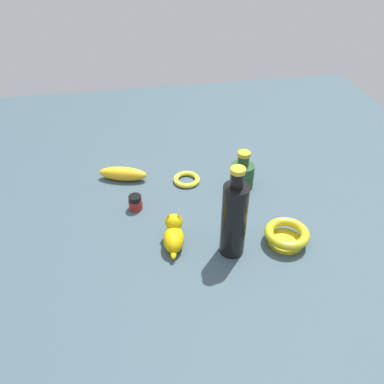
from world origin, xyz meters
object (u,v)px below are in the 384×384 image
bottle_tall (234,218)px  banana (123,174)px  nail_polish_jar (135,202)px  bowl (287,235)px  bangle (187,179)px  bottle_short (242,174)px  cat_figurine (174,234)px

bottle_tall → banana: 0.49m
bottle_tall → nail_polish_jar: size_ratio=5.64×
banana → bowl: 0.58m
bottle_tall → banana: bearing=35.1°
bangle → bottle_short: 0.19m
bottle_tall → banana: bottle_tall is taller
bangle → nail_polish_jar: nail_polish_jar is taller
bangle → bowl: bearing=-146.8°
bottle_short → cat_figurine: bottle_short is taller
bangle → nail_polish_jar: bearing=122.4°
bottle_tall → bowl: bottle_tall is taller
bottle_short → cat_figurine: size_ratio=1.07×
bangle → cat_figurine: 0.30m
bangle → bottle_short: size_ratio=0.68×
bangle → bottle_short: bottle_short is taller
banana → nail_polish_jar: same height
bottle_short → cat_figurine: (-0.23, 0.26, -0.01)m
bottle_tall → banana: size_ratio=1.65×
cat_figurine → bowl: 0.31m
bangle → banana: (0.05, 0.21, 0.02)m
cat_figurine → bowl: size_ratio=1.01×
nail_polish_jar → bangle: bearing=-57.6°
bottle_short → nail_polish_jar: bearing=98.4°
cat_figurine → bowl: (-0.05, -0.31, -0.01)m
bottle_short → nail_polish_jar: 0.36m
nail_polish_jar → bottle_tall: bearing=-133.0°
cat_figurine → nail_polish_jar: 0.20m
bottle_tall → bottle_short: (0.28, -0.11, -0.06)m
cat_figurine → bottle_tall: bearing=-108.9°
bottle_tall → banana: (0.39, 0.28, -0.09)m
bottle_tall → bottle_short: size_ratio=2.02×
nail_polish_jar → bottle_short: bearing=-81.6°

